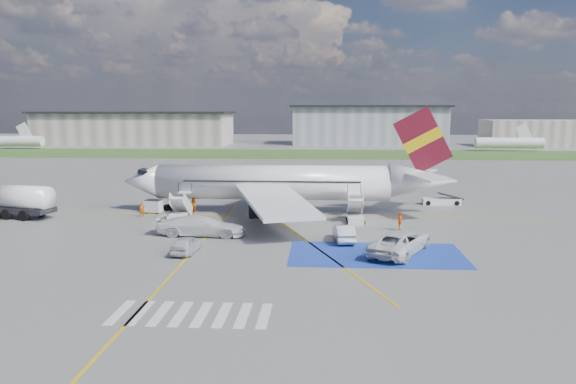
# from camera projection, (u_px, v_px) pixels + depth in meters

# --- Properties ---
(ground) EXTENTS (400.00, 400.00, 0.00)m
(ground) POSITION_uv_depth(u_px,v_px,m) (259.00, 241.00, 49.79)
(ground) COLOR #60605E
(ground) RESTS_ON ground
(grass_strip) EXTENTS (400.00, 30.00, 0.01)m
(grass_strip) POSITION_uv_depth(u_px,v_px,m) (302.00, 154.00, 143.54)
(grass_strip) COLOR #2D4C1E
(grass_strip) RESTS_ON ground
(taxiway_line_main) EXTENTS (120.00, 0.20, 0.01)m
(taxiway_line_main) POSITION_uv_depth(u_px,v_px,m) (271.00, 215.00, 61.63)
(taxiway_line_main) COLOR gold
(taxiway_line_main) RESTS_ON ground
(taxiway_line_cross) EXTENTS (0.20, 60.00, 0.01)m
(taxiway_line_cross) POSITION_uv_depth(u_px,v_px,m) (174.00, 273.00, 40.24)
(taxiway_line_cross) COLOR gold
(taxiway_line_cross) RESTS_ON ground
(taxiway_line_diag) EXTENTS (20.71, 56.45, 0.01)m
(taxiway_line_diag) POSITION_uv_depth(u_px,v_px,m) (271.00, 215.00, 61.63)
(taxiway_line_diag) COLOR gold
(taxiway_line_diag) RESTS_ON ground
(staging_box) EXTENTS (14.00, 8.00, 0.01)m
(staging_box) POSITION_uv_depth(u_px,v_px,m) (376.00, 254.00, 45.21)
(staging_box) COLOR #1A38A1
(staging_box) RESTS_ON ground
(crosswalk) EXTENTS (9.00, 4.00, 0.01)m
(crosswalk) POSITION_uv_depth(u_px,v_px,m) (191.00, 314.00, 32.14)
(crosswalk) COLOR silver
(crosswalk) RESTS_ON ground
(terminal_west) EXTENTS (60.00, 22.00, 10.00)m
(terminal_west) POSITION_uv_depth(u_px,v_px,m) (136.00, 129.00, 180.81)
(terminal_west) COLOR gray
(terminal_west) RESTS_ON ground
(terminal_centre) EXTENTS (48.00, 18.00, 12.00)m
(terminal_centre) POSITION_uv_depth(u_px,v_px,m) (368.00, 126.00, 180.86)
(terminal_centre) COLOR gray
(terminal_centre) RESTS_ON ground
(terminal_east) EXTENTS (40.00, 16.00, 8.00)m
(terminal_east) POSITION_uv_depth(u_px,v_px,m) (552.00, 133.00, 170.78)
(terminal_east) COLOR gray
(terminal_east) RESTS_ON ground
(airliner) EXTENTS (36.81, 32.95, 11.92)m
(airliner) POSITION_uv_depth(u_px,v_px,m) (286.00, 183.00, 63.01)
(airliner) COLOR silver
(airliner) RESTS_ON ground
(airstairs_fwd) EXTENTS (1.90, 5.20, 3.60)m
(airstairs_fwd) POSITION_uv_depth(u_px,v_px,m) (178.00, 214.00, 58.89)
(airstairs_fwd) COLOR silver
(airstairs_fwd) RESTS_ON ground
(airstairs_aft) EXTENTS (1.90, 5.20, 3.60)m
(airstairs_aft) POSITION_uv_depth(u_px,v_px,m) (355.00, 217.00, 57.72)
(airstairs_aft) COLOR silver
(airstairs_aft) RESTS_ON ground
(fuel_tanker) EXTENTS (10.70, 5.14, 3.54)m
(fuel_tanker) POSITION_uv_depth(u_px,v_px,m) (9.00, 204.00, 60.47)
(fuel_tanker) COLOR black
(fuel_tanker) RESTS_ON ground
(gpu_cart) EXTENTS (2.03, 1.52, 1.53)m
(gpu_cart) POSITION_uv_depth(u_px,v_px,m) (154.00, 207.00, 62.91)
(gpu_cart) COLOR silver
(gpu_cart) RESTS_ON ground
(belt_loader) EXTENTS (5.01, 2.02, 1.48)m
(belt_loader) POSITION_uv_depth(u_px,v_px,m) (441.00, 202.00, 68.51)
(belt_loader) COLOR silver
(belt_loader) RESTS_ON ground
(car_silver_a) EXTENTS (2.02, 4.29, 1.42)m
(car_silver_a) POSITION_uv_depth(u_px,v_px,m) (186.00, 245.00, 45.58)
(car_silver_a) COLOR silver
(car_silver_a) RESTS_ON ground
(car_silver_b) EXTENTS (2.04, 4.71, 1.51)m
(car_silver_b) POSITION_uv_depth(u_px,v_px,m) (344.00, 233.00, 49.58)
(car_silver_b) COLOR #B4B6BB
(car_silver_b) RESTS_ON ground
(van_white_a) EXTENTS (5.63, 7.29, 2.48)m
(van_white_a) POSITION_uv_depth(u_px,v_px,m) (401.00, 238.00, 45.63)
(van_white_a) COLOR silver
(van_white_a) RESTS_ON ground
(van_white_b) EXTENTS (6.28, 2.83, 2.41)m
(van_white_b) POSITION_uv_depth(u_px,v_px,m) (201.00, 223.00, 51.74)
(van_white_b) COLOR silver
(van_white_b) RESTS_ON ground
(crew_fwd) EXTENTS (0.67, 0.57, 1.57)m
(crew_fwd) POSITION_uv_depth(u_px,v_px,m) (142.00, 210.00, 60.66)
(crew_fwd) COLOR #E45F0C
(crew_fwd) RESTS_ON ground
(crew_nose) EXTENTS (1.06, 1.12, 1.83)m
(crew_nose) POSITION_uv_depth(u_px,v_px,m) (193.00, 205.00, 63.12)
(crew_nose) COLOR orange
(crew_nose) RESTS_ON ground
(crew_aft) EXTENTS (0.48, 1.05, 1.77)m
(crew_aft) POSITION_uv_depth(u_px,v_px,m) (400.00, 221.00, 53.94)
(crew_aft) COLOR orange
(crew_aft) RESTS_ON ground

